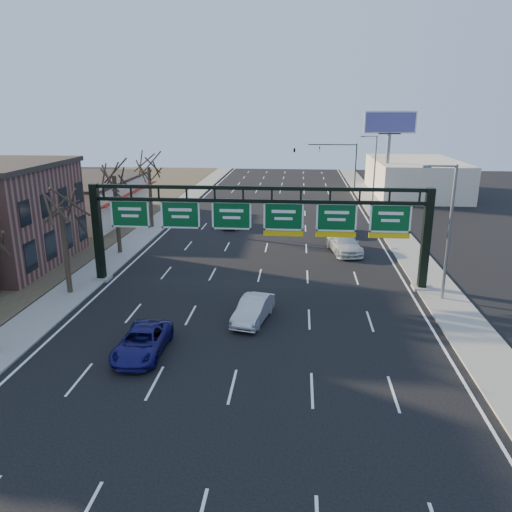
# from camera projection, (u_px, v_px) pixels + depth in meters

# --- Properties ---
(ground) EXTENTS (160.00, 160.00, 0.00)m
(ground) POSITION_uv_depth(u_px,v_px,m) (246.00, 331.00, 28.80)
(ground) COLOR black
(ground) RESTS_ON ground
(sidewalk_left) EXTENTS (3.00, 120.00, 0.12)m
(sidewalk_left) POSITION_uv_depth(u_px,v_px,m) (138.00, 239.00, 48.93)
(sidewalk_left) COLOR gray
(sidewalk_left) RESTS_ON ground
(sidewalk_right) EXTENTS (3.00, 120.00, 0.12)m
(sidewalk_right) POSITION_uv_depth(u_px,v_px,m) (404.00, 244.00, 46.83)
(sidewalk_right) COLOR gray
(sidewalk_right) RESTS_ON ground
(dirt_strip_left) EXTENTS (21.00, 120.00, 0.06)m
(dirt_strip_left) POSITION_uv_depth(u_px,v_px,m) (19.00, 236.00, 49.94)
(dirt_strip_left) COLOR #473D2B
(dirt_strip_left) RESTS_ON ground
(lane_markings) EXTENTS (21.60, 120.00, 0.01)m
(lane_markings) POSITION_uv_depth(u_px,v_px,m) (268.00, 242.00, 47.90)
(lane_markings) COLOR white
(lane_markings) RESTS_ON ground
(sign_gantry) EXTENTS (24.60, 1.20, 7.20)m
(sign_gantry) POSITION_uv_depth(u_px,v_px,m) (260.00, 222.00, 35.11)
(sign_gantry) COLOR black
(sign_gantry) RESTS_ON ground
(cream_strip) EXTENTS (10.90, 18.40, 4.70)m
(cream_strip) POSITION_uv_depth(u_px,v_px,m) (87.00, 198.00, 57.59)
(cream_strip) COLOR beige
(cream_strip) RESTS_ON ground
(building_right_distant) EXTENTS (12.00, 20.00, 5.00)m
(building_right_distant) POSITION_uv_depth(u_px,v_px,m) (415.00, 177.00, 74.19)
(building_right_distant) COLOR beige
(building_right_distant) RESTS_ON ground
(tree_gantry) EXTENTS (3.60, 3.60, 8.48)m
(tree_gantry) POSITION_uv_depth(u_px,v_px,m) (59.00, 192.00, 32.60)
(tree_gantry) COLOR #32261C
(tree_gantry) RESTS_ON sidewalk_left
(tree_mid) EXTENTS (3.60, 3.60, 9.24)m
(tree_mid) POSITION_uv_depth(u_px,v_px,m) (113.00, 164.00, 41.94)
(tree_mid) COLOR #32261C
(tree_mid) RESTS_ON sidewalk_left
(tree_far) EXTENTS (3.60, 3.60, 8.86)m
(tree_far) POSITION_uv_depth(u_px,v_px,m) (148.00, 157.00, 51.59)
(tree_far) COLOR #32261C
(tree_far) RESTS_ON sidewalk_left
(streetlight_near) EXTENTS (2.15, 0.22, 9.00)m
(streetlight_near) POSITION_uv_depth(u_px,v_px,m) (448.00, 226.00, 32.06)
(streetlight_near) COLOR slate
(streetlight_near) RESTS_ON sidewalk_right
(streetlight_far) EXTENTS (2.15, 0.22, 9.00)m
(streetlight_far) POSITION_uv_depth(u_px,v_px,m) (374.00, 167.00, 64.53)
(streetlight_far) COLOR slate
(streetlight_far) RESTS_ON sidewalk_right
(billboard_right) EXTENTS (7.00, 0.50, 12.00)m
(billboard_right) POSITION_uv_depth(u_px,v_px,m) (389.00, 133.00, 67.94)
(billboard_right) COLOR slate
(billboard_right) RESTS_ON ground
(traffic_signal_mast) EXTENTS (10.16, 0.54, 7.00)m
(traffic_signal_mast) POSITION_uv_depth(u_px,v_px,m) (318.00, 153.00, 79.29)
(traffic_signal_mast) COLOR black
(traffic_signal_mast) RESTS_ON ground
(car_blue_suv) EXTENTS (2.28, 4.92, 1.37)m
(car_blue_suv) POSITION_uv_depth(u_px,v_px,m) (142.00, 342.00, 25.93)
(car_blue_suv) COLOR navy
(car_blue_suv) RESTS_ON ground
(car_silver_sedan) EXTENTS (2.45, 4.63, 1.45)m
(car_silver_sedan) POSITION_uv_depth(u_px,v_px,m) (253.00, 310.00, 29.99)
(car_silver_sedan) COLOR #AFAFB4
(car_silver_sedan) RESTS_ON ground
(car_white_wagon) EXTENTS (3.29, 6.02, 1.65)m
(car_white_wagon) POSITION_uv_depth(u_px,v_px,m) (344.00, 243.00, 44.26)
(car_white_wagon) COLOR silver
(car_white_wagon) RESTS_ON ground
(car_grey_far) EXTENTS (2.03, 4.44, 1.48)m
(car_grey_far) POSITION_uv_depth(u_px,v_px,m) (342.00, 226.00, 50.98)
(car_grey_far) COLOR #3B3D40
(car_grey_far) RESTS_ON ground
(car_silver_distant) EXTENTS (2.09, 4.69, 1.49)m
(car_silver_distant) POSITION_uv_depth(u_px,v_px,m) (234.00, 220.00, 53.94)
(car_silver_distant) COLOR #ACABB0
(car_silver_distant) RESTS_ON ground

